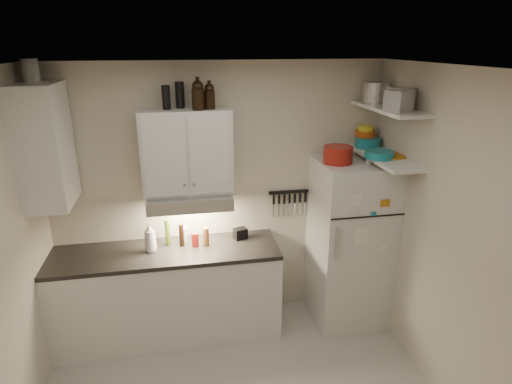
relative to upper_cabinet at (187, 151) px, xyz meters
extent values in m
cube|color=silver|center=(0.30, -1.33, 0.78)|extent=(3.20, 3.00, 0.02)
cube|color=beige|center=(0.30, 0.18, -0.53)|extent=(3.20, 0.02, 2.60)
cube|color=beige|center=(1.91, -1.33, -0.53)|extent=(0.02, 3.00, 2.60)
cube|color=silver|center=(-0.25, -0.14, -1.39)|extent=(2.10, 0.60, 0.88)
cube|color=black|center=(-0.25, -0.14, -0.93)|extent=(2.10, 0.62, 0.04)
cube|color=silver|center=(0.00, 0.00, 0.00)|extent=(0.80, 0.33, 0.75)
cube|color=silver|center=(-1.14, -0.14, 0.12)|extent=(0.33, 0.55, 1.00)
cube|color=silver|center=(0.00, -0.06, -0.44)|extent=(0.76, 0.46, 0.12)
cube|color=silver|center=(1.55, -0.18, -0.98)|extent=(0.70, 0.68, 1.70)
cube|color=silver|center=(1.75, -0.31, 0.38)|extent=(0.30, 0.95, 0.03)
cube|color=silver|center=(1.75, -0.31, -0.07)|extent=(0.30, 0.95, 0.03)
cube|color=black|center=(1.00, 0.15, -0.51)|extent=(0.42, 0.02, 0.03)
cylinder|color=maroon|center=(1.36, -0.20, -0.05)|extent=(0.35, 0.35, 0.16)
cube|color=#AF6D15|center=(1.80, -0.32, -0.08)|extent=(0.27, 0.32, 0.10)
cylinder|color=silver|center=(1.63, -0.27, -0.08)|extent=(0.06, 0.06, 0.09)
cylinder|color=silver|center=(1.77, -0.01, 0.48)|extent=(0.26, 0.26, 0.19)
cube|color=#AAAAAD|center=(1.77, -0.46, 0.48)|extent=(0.22, 0.21, 0.18)
cube|color=#AAAAAD|center=(1.70, -0.57, 0.48)|extent=(0.22, 0.22, 0.17)
cylinder|color=#187784|center=(1.75, 0.03, 0.00)|extent=(0.24, 0.24, 0.10)
cylinder|color=#B84B11|center=(1.74, 0.10, 0.07)|extent=(0.19, 0.19, 0.06)
cylinder|color=yellow|center=(1.74, 0.10, 0.13)|extent=(0.15, 0.15, 0.05)
cylinder|color=#187784|center=(1.68, -0.37, -0.02)|extent=(0.30, 0.30, 0.06)
cylinder|color=black|center=(-0.03, 0.06, 0.49)|extent=(0.10, 0.10, 0.23)
cylinder|color=black|center=(-0.15, 0.00, 0.48)|extent=(0.07, 0.07, 0.20)
cylinder|color=silver|center=(-1.19, -0.01, 0.71)|extent=(0.16, 0.16, 0.18)
imported|color=silver|center=(-0.38, -0.12, -0.75)|extent=(0.14, 0.14, 0.32)
cylinder|color=brown|center=(0.13, -0.09, -0.81)|extent=(0.07, 0.07, 0.18)
cylinder|color=#4F6C1B|center=(-0.22, -0.01, -0.77)|extent=(0.06, 0.06, 0.26)
cylinder|color=black|center=(-0.09, -0.06, -0.79)|extent=(0.05, 0.05, 0.22)
cylinder|color=silver|center=(-0.06, 0.01, -0.83)|extent=(0.06, 0.06, 0.16)
cylinder|color=maroon|center=(0.03, -0.09, -0.84)|extent=(0.09, 0.09, 0.14)
cube|color=black|center=(0.47, 0.00, -0.85)|extent=(0.15, 0.12, 0.11)
camera|label=1|loc=(-0.08, -3.79, 0.93)|focal=30.00mm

